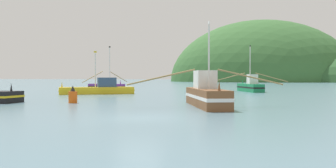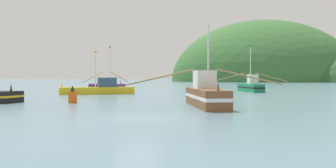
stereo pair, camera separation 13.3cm
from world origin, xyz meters
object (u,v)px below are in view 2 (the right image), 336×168
Objects in this scene: fishing_boat_yellow at (99,89)px; fishing_boat_brown at (206,95)px; fishing_boat_purple at (107,86)px; fishing_boat_green at (251,86)px; channel_buoy at (73,96)px.

fishing_boat_brown is at bearing 103.43° from fishing_boat_yellow.
fishing_boat_purple is 0.99× the size of fishing_boat_green.
fishing_boat_yellow is (5.56, -14.35, -0.03)m from fishing_boat_purple.
fishing_boat_green is at bearing 13.19° from fishing_boat_purple.
fishing_boat_brown is 22.89m from fishing_boat_yellow.
fishing_boat_yellow is at bearing 103.97° from fishing_boat_green.
fishing_boat_green is (23.98, -1.39, 0.10)m from fishing_boat_purple.
fishing_boat_brown is 11.51m from channel_buoy.
fishing_boat_green reaches higher than channel_buoy.
fishing_boat_purple reaches higher than fishing_boat_brown.
fishing_boat_purple is 15.39m from fishing_boat_yellow.
fishing_boat_purple is at bearing -101.44° from fishing_boat_yellow.
fishing_boat_purple is 31.40m from channel_buoy.
fishing_boat_yellow is at bearing -52.30° from fishing_boat_purple.
fishing_boat_green is at bearing -177.50° from fishing_boat_yellow.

